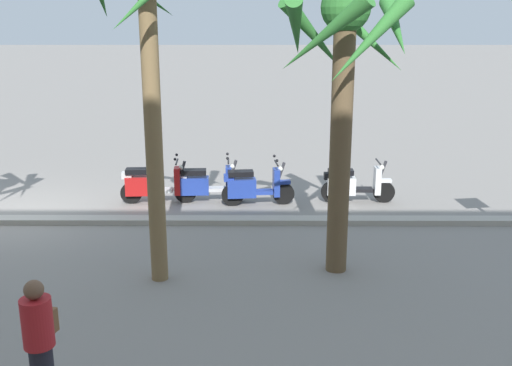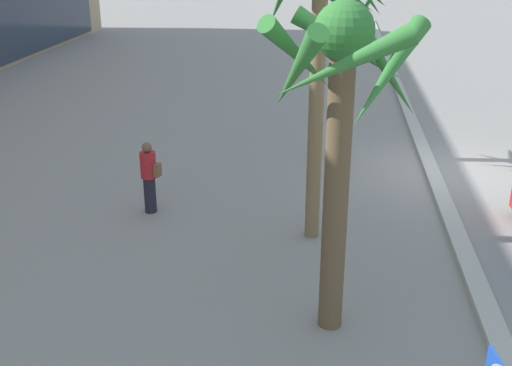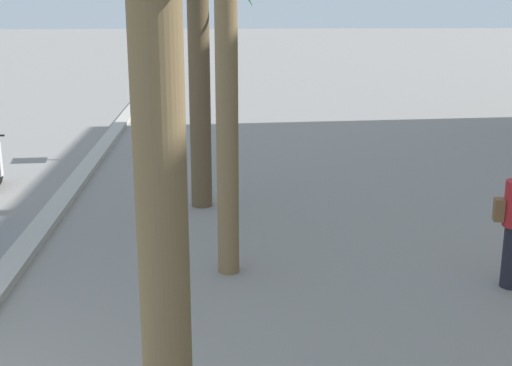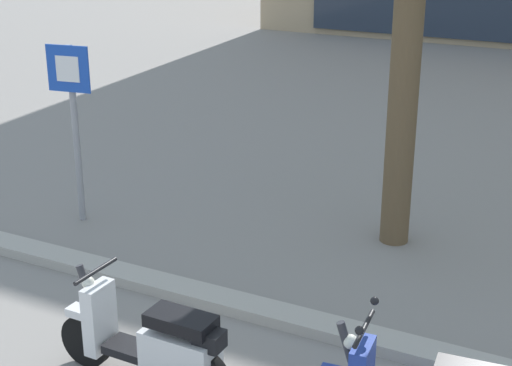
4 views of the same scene
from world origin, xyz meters
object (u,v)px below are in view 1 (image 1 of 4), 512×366
at_px(scooter_blue_lead_nearest, 206,184).
at_px(palm_tree_by_mall_entrance, 148,18).
at_px(scooter_red_mid_rear, 152,185).
at_px(pedestrian_strolling_near_curb, 40,342).
at_px(scooter_blue_far_back, 252,187).
at_px(palm_tree_mid_walkway, 343,63).
at_px(scooter_white_gap_after_mid, 352,185).

distance_m(scooter_blue_lead_nearest, palm_tree_by_mall_entrance, 5.94).
height_order(scooter_red_mid_rear, pedestrian_strolling_near_curb, pedestrian_strolling_near_curb).
bearing_deg(palm_tree_by_mall_entrance, scooter_blue_far_back, -110.05).
bearing_deg(palm_tree_mid_walkway, palm_tree_by_mall_entrance, 7.59).
xyz_separation_m(scooter_red_mid_rear, pedestrian_strolling_near_curb, (-0.15, 7.88, 0.38)).
bearing_deg(palm_tree_by_mall_entrance, palm_tree_mid_walkway, -172.41).
bearing_deg(palm_tree_mid_walkway, scooter_white_gap_after_mid, -102.65).
relative_size(scooter_blue_far_back, scooter_blue_lead_nearest, 1.01).
relative_size(scooter_blue_lead_nearest, pedestrian_strolling_near_curb, 1.10).
distance_m(scooter_blue_lead_nearest, scooter_red_mid_rear, 1.29).
height_order(palm_tree_mid_walkway, pedestrian_strolling_near_curb, palm_tree_mid_walkway).
bearing_deg(scooter_blue_far_back, palm_tree_by_mall_entrance, 69.95).
relative_size(palm_tree_by_mall_entrance, pedestrian_strolling_near_curb, 3.50).
bearing_deg(scooter_red_mid_rear, pedestrian_strolling_near_curb, 91.10).
relative_size(scooter_blue_far_back, pedestrian_strolling_near_curb, 1.11).
bearing_deg(palm_tree_by_mall_entrance, pedestrian_strolling_near_curb, 78.08).
height_order(scooter_blue_far_back, palm_tree_mid_walkway, palm_tree_mid_walkway).
bearing_deg(palm_tree_by_mall_entrance, scooter_red_mid_rear, -78.50).
xyz_separation_m(scooter_blue_far_back, pedestrian_strolling_near_curb, (2.28, 7.73, 0.38)).
height_order(scooter_red_mid_rear, palm_tree_mid_walkway, palm_tree_mid_walkway).
bearing_deg(palm_tree_by_mall_entrance, scooter_blue_lead_nearest, -95.10).
relative_size(scooter_white_gap_after_mid, scooter_red_mid_rear, 0.98).
distance_m(scooter_white_gap_after_mid, palm_tree_by_mall_entrance, 7.12).
relative_size(scooter_blue_far_back, scooter_red_mid_rear, 0.96).
distance_m(scooter_white_gap_after_mid, scooter_blue_far_back, 2.44).
xyz_separation_m(scooter_white_gap_after_mid, scooter_blue_lead_nearest, (3.57, -0.02, 0.00)).
height_order(scooter_white_gap_after_mid, scooter_blue_lead_nearest, scooter_blue_lead_nearest).
height_order(scooter_blue_lead_nearest, palm_tree_mid_walkway, palm_tree_mid_walkway).
height_order(scooter_white_gap_after_mid, pedestrian_strolling_near_curb, pedestrian_strolling_near_curb).
bearing_deg(palm_tree_mid_walkway, scooter_red_mid_rear, -45.15).
xyz_separation_m(scooter_blue_far_back, palm_tree_mid_walkway, (-1.52, 3.82, 3.16)).
xyz_separation_m(scooter_blue_far_back, scooter_blue_lead_nearest, (1.14, -0.26, -0.01)).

